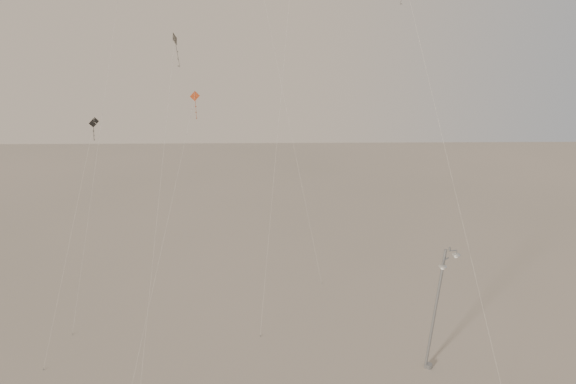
{
  "coord_description": "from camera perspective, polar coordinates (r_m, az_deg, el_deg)",
  "views": [
    {
      "loc": [
        1.0,
        -21.58,
        20.37
      ],
      "look_at": [
        1.55,
        5.0,
        11.94
      ],
      "focal_mm": 28.0,
      "sensor_mm": 36.0,
      "label": 1
    }
  ],
  "objects": [
    {
      "name": "kite_4",
      "position": [
        36.1,
        16.97,
        15.11
      ],
      "size": [
        3.94,
        16.96,
        25.99
      ],
      "rotation": [
        0.0,
        0.0,
        1.7
      ],
      "color": "black",
      "rests_on": "ground"
    },
    {
      "name": "kite_3",
      "position": [
        29.32,
        -13.61,
        2.99
      ],
      "size": [
        3.22,
        13.76,
        17.76
      ],
      "rotation": [
        0.0,
        0.0,
        0.06
      ],
      "color": "#9F3817",
      "rests_on": "ground"
    },
    {
      "name": "kite_6",
      "position": [
        29.39,
        -25.02,
        -0.58
      ],
      "size": [
        5.57,
        0.62,
        16.76
      ],
      "rotation": [
        0.0,
        0.0,
        1.01
      ],
      "color": "black",
      "rests_on": "ground"
    },
    {
      "name": "kite_1",
      "position": [
        30.27,
        -15.01,
        9.67
      ],
      "size": [
        1.81,
        10.41,
        21.47
      ],
      "rotation": [
        0.0,
        0.0,
        -0.69
      ],
      "color": "black",
      "rests_on": "ground"
    },
    {
      "name": "street_lamp",
      "position": [
        31.12,
        18.46,
        -13.63
      ],
      "size": [
        1.54,
        1.0,
        8.82
      ],
      "color": "gray",
      "rests_on": "ground"
    }
  ]
}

